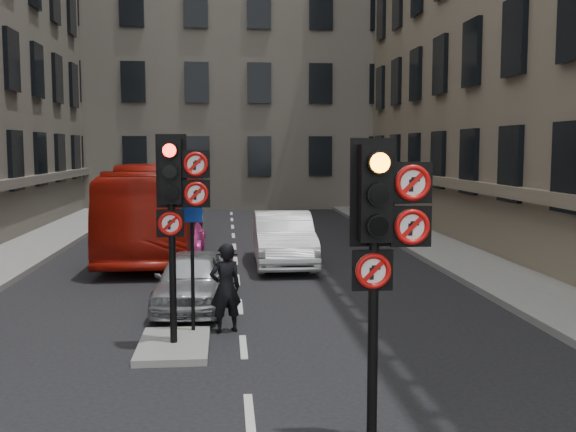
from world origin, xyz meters
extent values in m
cube|color=gray|center=(7.20, 12.00, 0.08)|extent=(3.00, 50.00, 0.16)
cube|color=gray|center=(-1.20, 5.00, 0.06)|extent=(1.20, 2.00, 0.12)
cube|color=#6B645A|center=(0.00, 38.00, 10.00)|extent=(30.00, 14.00, 20.00)
cylinder|color=black|center=(1.40, 1.00, 1.20)|extent=(0.12, 0.12, 2.40)
cube|color=black|center=(1.40, 1.00, 2.95)|extent=(0.36, 0.28, 1.10)
cube|color=black|center=(1.40, 1.13, 2.95)|extent=(0.52, 0.03, 1.25)
cylinder|color=orange|center=(1.40, 0.76, 3.30)|extent=(0.22, 0.01, 0.22)
cylinder|color=black|center=(1.40, 0.76, 2.95)|extent=(0.22, 0.01, 0.22)
cylinder|color=black|center=(1.40, 0.76, 2.60)|extent=(0.22, 0.01, 0.22)
cube|color=black|center=(1.82, 0.98, 3.07)|extent=(0.47, 0.05, 0.47)
cylinder|color=white|center=(1.82, 0.94, 3.07)|extent=(0.41, 0.02, 0.41)
torus|color=#BF0C0A|center=(1.82, 0.93, 3.07)|extent=(0.41, 0.06, 0.41)
cube|color=#BF0C0A|center=(1.82, 0.92, 3.07)|extent=(0.25, 0.01, 0.25)
cube|color=black|center=(1.82, 0.98, 2.57)|extent=(0.47, 0.05, 0.47)
cylinder|color=white|center=(1.82, 0.94, 2.57)|extent=(0.41, 0.02, 0.41)
torus|color=#BF0C0A|center=(1.82, 0.93, 2.57)|extent=(0.41, 0.06, 0.41)
cube|color=#BF0C0A|center=(1.82, 0.92, 2.57)|extent=(0.25, 0.01, 0.25)
cube|color=black|center=(1.38, 0.98, 2.07)|extent=(0.47, 0.05, 0.47)
cylinder|color=white|center=(1.38, 0.94, 2.07)|extent=(0.41, 0.02, 0.41)
torus|color=#BF0C0A|center=(1.38, 0.93, 2.07)|extent=(0.41, 0.06, 0.41)
cube|color=#BF0C0A|center=(1.38, 0.92, 2.07)|extent=(0.25, 0.01, 0.25)
cylinder|color=black|center=(-1.20, 5.00, 1.32)|extent=(0.12, 0.12, 2.40)
cube|color=black|center=(-1.20, 5.00, 3.07)|extent=(0.36, 0.28, 1.10)
cube|color=black|center=(-1.20, 5.13, 3.07)|extent=(0.52, 0.03, 1.25)
cylinder|color=#FF1407|center=(-1.20, 4.75, 3.42)|extent=(0.22, 0.02, 0.22)
cylinder|color=black|center=(-1.20, 4.75, 3.07)|extent=(0.22, 0.02, 0.22)
cylinder|color=black|center=(-1.20, 4.75, 2.72)|extent=(0.22, 0.02, 0.22)
cube|color=black|center=(-0.78, 4.98, 3.19)|extent=(0.47, 0.05, 0.47)
cylinder|color=white|center=(-0.78, 4.94, 3.19)|extent=(0.41, 0.02, 0.41)
torus|color=#BF0C0A|center=(-0.78, 4.92, 3.19)|extent=(0.41, 0.06, 0.41)
cube|color=#BF0C0A|center=(-0.78, 4.92, 3.19)|extent=(0.25, 0.02, 0.25)
cube|color=black|center=(-0.78, 4.98, 2.69)|extent=(0.47, 0.05, 0.47)
cylinder|color=white|center=(-0.78, 4.94, 2.69)|extent=(0.41, 0.02, 0.41)
torus|color=#BF0C0A|center=(-0.78, 4.92, 2.69)|extent=(0.41, 0.06, 0.41)
cube|color=#BF0C0A|center=(-0.78, 4.92, 2.69)|extent=(0.25, 0.02, 0.25)
cube|color=black|center=(-1.22, 4.98, 2.19)|extent=(0.47, 0.05, 0.47)
cylinder|color=white|center=(-1.22, 4.94, 2.19)|extent=(0.41, 0.02, 0.41)
torus|color=#BF0C0A|center=(-1.22, 4.92, 2.19)|extent=(0.41, 0.06, 0.41)
cube|color=#BF0C0A|center=(-1.22, 4.92, 2.19)|extent=(0.25, 0.02, 0.25)
imported|color=#A3A6AB|center=(-1.03, 8.00, 0.62)|extent=(1.69, 3.71, 1.23)
imported|color=silver|center=(1.40, 13.16, 0.78)|extent=(1.67, 4.75, 1.57)
imported|color=#E443A3|center=(-1.83, 15.34, 0.59)|extent=(1.70, 4.07, 1.18)
imported|color=#9C150B|center=(-2.50, 16.04, 1.47)|extent=(2.54, 10.57, 2.94)
imported|color=black|center=(-0.23, 9.46, 0.53)|extent=(0.71, 1.82, 1.06)
imported|color=black|center=(-0.30, 6.00, 0.84)|extent=(0.71, 0.58, 1.69)
cylinder|color=black|center=(-0.90, 5.75, 1.26)|extent=(0.07, 0.07, 2.28)
cube|color=#0D3199|center=(-0.90, 5.69, 2.28)|extent=(0.40, 0.09, 0.32)
camera|label=1|loc=(-0.28, -6.48, 3.46)|focal=42.00mm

